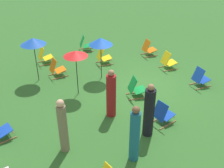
{
  "coord_description": "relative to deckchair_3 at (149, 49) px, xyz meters",
  "views": [
    {
      "loc": [
        -8.1,
        5.26,
        5.85
      ],
      "look_at": [
        0.0,
        1.2,
        0.5
      ],
      "focal_mm": 44.03,
      "sensor_mm": 36.0,
      "label": 1
    }
  ],
  "objects": [
    {
      "name": "deckchair_3",
      "position": [
        0.0,
        0.0,
        0.0
      ],
      "size": [
        0.54,
        0.8,
        0.83
      ],
      "rotation": [
        0.0,
        0.0,
        -0.09
      ],
      "color": "olive",
      "rests_on": "ground"
    },
    {
      "name": "deckchair_10",
      "position": [
        1.44,
        4.92,
        0.0
      ],
      "size": [
        0.48,
        0.76,
        0.83
      ],
      "rotation": [
        0.0,
        0.0,
        0.0
      ],
      "color": "olive",
      "rests_on": "ground"
    },
    {
      "name": "umbrella_0",
      "position": [
        -1.81,
        4.46,
        1.34
      ],
      "size": [
        0.91,
        0.91,
        1.82
      ],
      "color": "black",
      "rests_on": "ground"
    },
    {
      "name": "person_1",
      "position": [
        -3.65,
        3.92,
        0.46
      ],
      "size": [
        0.46,
        0.46,
        1.77
      ],
      "rotation": [
        0.0,
        0.0,
        3.66
      ],
      "color": "maroon",
      "rests_on": "ground"
    },
    {
      "name": "person_2",
      "position": [
        -5.07,
        3.33,
        0.49
      ],
      "size": [
        0.46,
        0.46,
        1.84
      ],
      "rotation": [
        0.0,
        0.0,
        0.97
      ],
      "color": "black",
      "rests_on": "ground"
    },
    {
      "name": "umbrella_1",
      "position": [
        -0.04,
        5.6,
        1.4
      ],
      "size": [
        1.01,
        1.01,
        1.91
      ],
      "color": "black",
      "rests_on": "ground"
    },
    {
      "name": "deckchair_5",
      "position": [
        -3.01,
        2.54,
        0.0
      ],
      "size": [
        0.64,
        0.85,
        0.83
      ],
      "rotation": [
        0.0,
        0.0,
        -0.23
      ],
      "color": "olive",
      "rests_on": "ground"
    },
    {
      "name": "deckchair_9",
      "position": [
        -1.63,
        0.0,
        0.0
      ],
      "size": [
        0.53,
        0.79,
        0.83
      ],
      "rotation": [
        0.0,
        0.0,
        -0.08
      ],
      "color": "olive",
      "rests_on": "ground"
    },
    {
      "name": "person_0",
      "position": [
        -5.79,
        4.27,
        0.49
      ],
      "size": [
        0.36,
        0.36,
        1.81
      ],
      "rotation": [
        0.0,
        0.0,
        0.33
      ],
      "color": "#195972",
      "rests_on": "ground"
    },
    {
      "name": "ground_plane",
      "position": [
        -2.52,
        2.12,
        -0.37
      ],
      "size": [
        40.0,
        40.0,
        0.0
      ],
      "primitive_type": "plane",
      "color": "#2D6026"
    },
    {
      "name": "umbrella_2",
      "position": [
        -1.05,
        3.1,
        1.31
      ],
      "size": [
        0.98,
        0.98,
        1.83
      ],
      "color": "black",
      "rests_on": "ground"
    },
    {
      "name": "deckchair_6",
      "position": [
        -3.51,
        -0.21,
        0.0
      ],
      "size": [
        0.51,
        0.78,
        0.83
      ],
      "rotation": [
        0.0,
        0.0,
        -0.04
      ],
      "color": "olive",
      "rests_on": "ground"
    },
    {
      "name": "person_3",
      "position": [
        -4.57,
        5.9,
        0.49
      ],
      "size": [
        0.38,
        0.38,
        1.78
      ],
      "rotation": [
        0.0,
        0.0,
        2.52
      ],
      "color": "#72664C",
      "rests_on": "ground"
    },
    {
      "name": "deckchair_7",
      "position": [
        -0.06,
        4.78,
        0.0
      ],
      "size": [
        0.51,
        0.78,
        0.83
      ],
      "rotation": [
        0.0,
        0.0,
        0.05
      ],
      "color": "olive",
      "rests_on": "ground"
    },
    {
      "name": "deckchair_12",
      "position": [
        -4.82,
        2.58,
        0.0
      ],
      "size": [
        0.6,
        0.83,
        0.83
      ],
      "rotation": [
        0.0,
        0.0,
        0.18
      ],
      "color": "olive",
      "rests_on": "ground"
    },
    {
      "name": "deckchair_14",
      "position": [
        0.15,
        2.44,
        0.0
      ],
      "size": [
        0.57,
        0.81,
        0.83
      ],
      "rotation": [
        0.0,
        0.0,
        -0.12
      ],
      "color": "olive",
      "rests_on": "ground"
    },
    {
      "name": "deckchair_11",
      "position": [
        2.0,
        2.63,
        0.0
      ],
      "size": [
        0.67,
        0.86,
        0.83
      ],
      "rotation": [
        0.0,
        0.0,
        -0.29
      ],
      "color": "olive",
      "rests_on": "ground"
    }
  ]
}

